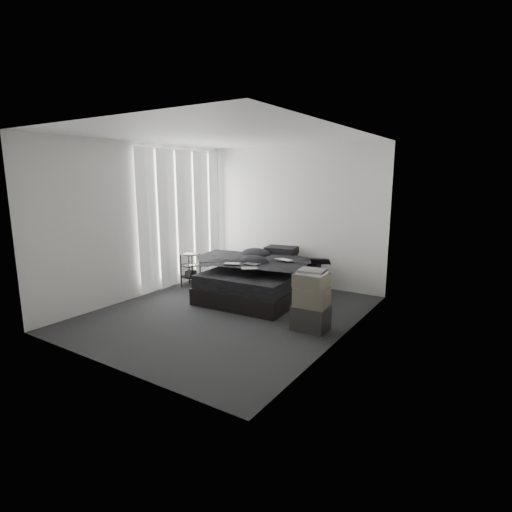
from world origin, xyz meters
The scene contains 25 objects.
floor centered at (0.00, 0.00, 0.00)m, with size 3.60×4.20×0.01m, color #2A2A2C.
ceiling centered at (0.00, 0.00, 2.60)m, with size 3.60×4.20×0.01m, color white.
wall_back centered at (0.00, 2.10, 1.30)m, with size 3.60×0.01×2.60m, color silver.
wall_front centered at (0.00, -2.10, 1.30)m, with size 3.60×0.01×2.60m, color silver.
wall_left centered at (-1.80, 0.00, 1.30)m, with size 0.01×4.20×2.60m, color silver.
wall_right centered at (1.80, 0.00, 1.30)m, with size 0.01×4.20×2.60m, color silver.
window_left centered at (-1.78, 0.90, 1.35)m, with size 0.02×2.00×2.30m, color white.
curtain_left centered at (-1.73, 0.90, 1.28)m, with size 0.06×2.12×2.48m, color white.
bed centered at (-0.04, 1.02, 0.14)m, with size 1.52×2.01×0.27m, color black.
mattress centered at (-0.04, 1.02, 0.38)m, with size 1.47×1.95×0.22m, color black.
duvet centered at (-0.04, 0.97, 0.61)m, with size 1.49×1.72×0.23m, color black.
pillow_lower centered at (-0.14, 1.80, 0.56)m, with size 0.61×0.41×0.14m, color black.
pillow_upper centered at (-0.07, 1.78, 0.69)m, with size 0.57×0.39×0.13m, color black.
laptop centered at (0.33, 1.09, 0.74)m, with size 0.32×0.21×0.03m, color silver.
comic_a centered at (-0.25, 0.47, 0.73)m, with size 0.25×0.17×0.01m, color black.
comic_b centered at (0.03, 0.63, 0.73)m, with size 0.25×0.17×0.01m, color black.
comic_c centered at (0.17, 0.35, 0.74)m, with size 0.25×0.17×0.01m, color black.
side_stand centered at (-1.48, 0.83, 0.31)m, with size 0.34×0.34×0.62m, color black.
papers centered at (-1.47, 0.82, 0.62)m, with size 0.24×0.18×0.01m, color white.
floor_books centered at (-1.33, 0.83, 0.07)m, with size 0.14×0.20×0.14m, color black.
box_lower centered at (1.35, 0.07, 0.17)m, with size 0.46×0.36×0.34m, color black.
box_mid centered at (1.36, 0.06, 0.47)m, with size 0.43×0.34×0.26m, color #585446.
box_upper centered at (1.34, 0.07, 0.69)m, with size 0.41×0.33×0.18m, color #585446.
art_book_white centered at (1.35, 0.07, 0.79)m, with size 0.35×0.28×0.03m, color silver.
art_book_snake centered at (1.36, 0.06, 0.83)m, with size 0.34×0.27×0.03m, color silver.
Camera 1 is at (3.50, -4.63, 2.05)m, focal length 28.00 mm.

